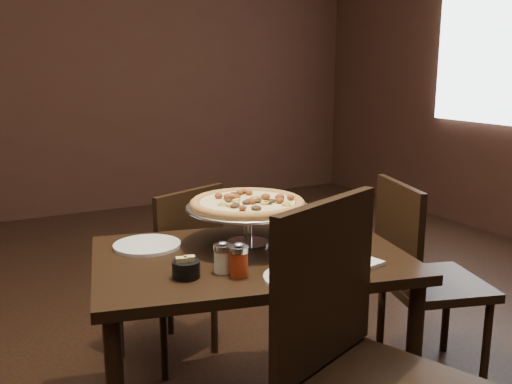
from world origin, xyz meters
name	(u,v)px	position (x,y,z in m)	size (l,w,h in m)	color
room	(238,54)	(0.06, 0.03, 1.40)	(6.04, 7.04, 2.84)	black
dining_table	(250,278)	(0.04, -0.11, 0.60)	(1.25, 0.97, 0.69)	black
pizza_stand	(247,204)	(0.09, 0.00, 0.85)	(0.47, 0.47, 0.19)	#B9B8C0
parmesan_shaker	(223,258)	(-0.12, -0.23, 0.75)	(0.06, 0.06, 0.11)	beige
pepper_flake_shaker	(239,260)	(-0.09, -0.29, 0.75)	(0.06, 0.06, 0.11)	maroon
packet_caddy	(186,268)	(-0.25, -0.22, 0.72)	(0.09, 0.09, 0.07)	black
napkin_stack	(358,262)	(0.32, -0.38, 0.70)	(0.13, 0.13, 0.01)	silver
plate_left	(147,245)	(-0.26, 0.15, 0.70)	(0.25, 0.25, 0.01)	silver
plate_near	(304,278)	(0.08, -0.42, 0.70)	(0.26, 0.26, 0.01)	silver
serving_spatula	(280,220)	(0.09, -0.23, 0.85)	(0.16, 0.16, 0.02)	#B9B8C0
chair_far	(175,268)	(-0.03, 0.50, 0.46)	(0.51, 0.51, 0.84)	black
chair_near	(362,366)	(0.07, -0.72, 0.55)	(0.61, 0.61, 1.00)	black
chair_side	(421,272)	(0.87, -0.13, 0.48)	(0.52, 0.52, 0.88)	black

